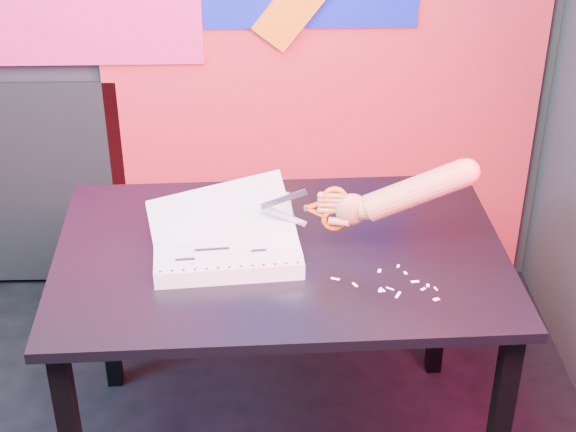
{
  "coord_description": "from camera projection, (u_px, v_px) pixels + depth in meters",
  "views": [
    {
      "loc": [
        0.44,
        -1.53,
        2.06
      ],
      "look_at": [
        0.5,
        0.5,
        0.87
      ],
      "focal_mm": 55.0,
      "sensor_mm": 36.0,
      "label": 1
    }
  ],
  "objects": [
    {
      "name": "room",
      "position": [
        34.0,
        134.0,
        1.67
      ],
      "size": [
        3.01,
        3.01,
        2.71
      ],
      "color": "black",
      "rests_on": "ground"
    },
    {
      "name": "backdrop",
      "position": [
        158.0,
        61.0,
        3.13
      ],
      "size": [
        2.88,
        0.05,
        2.08
      ],
      "color": "red",
      "rests_on": "ground"
    },
    {
      "name": "work_table",
      "position": [
        281.0,
        276.0,
        2.48
      ],
      "size": [
        1.27,
        0.87,
        0.75
      ],
      "rotation": [
        0.0,
        0.0,
        0.04
      ],
      "color": "black",
      "rests_on": "ground"
    },
    {
      "name": "printout_stack",
      "position": [
        227.0,
        247.0,
        2.4
      ],
      "size": [
        0.43,
        0.32,
        0.21
      ],
      "rotation": [
        0.0,
        0.0,
        0.09
      ],
      "color": "silver",
      "rests_on": "work_table"
    },
    {
      "name": "scissors",
      "position": [
        328.0,
        209.0,
        2.35
      ],
      "size": [
        0.23,
        0.03,
        0.13
      ],
      "rotation": [
        0.0,
        0.0,
        -0.09
      ],
      "color": "silver",
      "rests_on": "printout_stack"
    },
    {
      "name": "hand_forearm",
      "position": [
        406.0,
        193.0,
        2.31
      ],
      "size": [
        0.41,
        0.1,
        0.2
      ],
      "rotation": [
        0.0,
        0.0,
        -0.09
      ],
      "color": "olive",
      "rests_on": "work_table"
    },
    {
      "name": "paper_clippings",
      "position": [
        395.0,
        285.0,
        2.29
      ],
      "size": [
        0.27,
        0.17,
        0.0
      ],
      "color": "silver",
      "rests_on": "work_table"
    }
  ]
}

